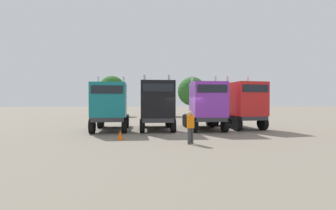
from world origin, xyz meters
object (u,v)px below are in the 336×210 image
(semi_truck_purple, at_px, (206,106))
(traffic_cone_near, at_px, (120,135))
(semi_truck_black, at_px, (157,106))
(semi_truck_red, at_px, (242,105))
(semi_truck_teal, at_px, (110,106))
(visitor_in_hivis, at_px, (191,125))

(semi_truck_purple, xyz_separation_m, traffic_cone_near, (-6.34, -3.64, -1.64))
(semi_truck_black, xyz_separation_m, semi_truck_red, (6.94, 0.21, 0.03))
(semi_truck_teal, relative_size, visitor_in_hivis, 3.56)
(semi_truck_black, height_order, semi_truck_purple, semi_truck_black)
(semi_truck_purple, height_order, traffic_cone_near, semi_truck_purple)
(semi_truck_teal, bearing_deg, semi_truck_red, 91.61)
(semi_truck_teal, height_order, semi_truck_black, semi_truck_black)
(semi_truck_purple, xyz_separation_m, semi_truck_red, (3.21, 0.60, 0.01))
(visitor_in_hivis, xyz_separation_m, traffic_cone_near, (-3.66, 1.95, -0.72))
(semi_truck_purple, height_order, visitor_in_hivis, semi_truck_purple)
(semi_truck_red, bearing_deg, semi_truck_teal, -94.70)
(visitor_in_hivis, bearing_deg, semi_truck_teal, -8.02)
(visitor_in_hivis, bearing_deg, semi_truck_black, -34.13)
(semi_truck_teal, distance_m, semi_truck_black, 3.49)
(semi_truck_black, height_order, traffic_cone_near, semi_truck_black)
(semi_truck_teal, height_order, visitor_in_hivis, semi_truck_teal)
(semi_truck_red, bearing_deg, visitor_in_hivis, -48.11)
(visitor_in_hivis, height_order, traffic_cone_near, visitor_in_hivis)
(semi_truck_teal, xyz_separation_m, semi_truck_purple, (7.21, -0.64, 0.06))
(semi_truck_purple, relative_size, traffic_cone_near, 11.02)
(visitor_in_hivis, bearing_deg, semi_truck_red, -87.72)
(semi_truck_teal, xyz_separation_m, semi_truck_red, (10.43, -0.04, 0.07))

